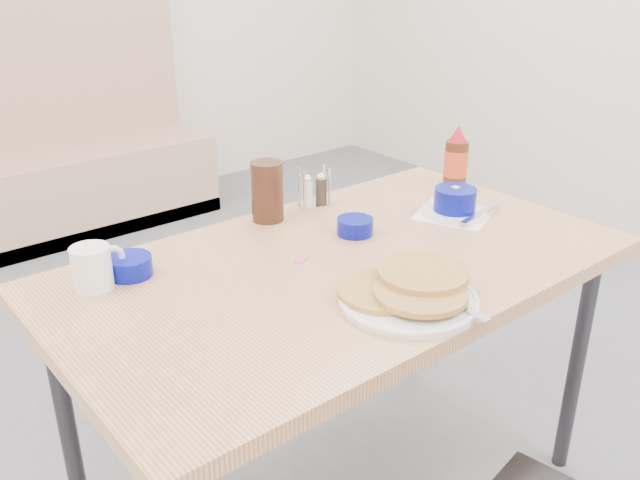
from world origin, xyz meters
TOP-DOWN VIEW (x-y plane):
  - booth_bench at (0.00, 2.78)m, footprint 1.90×0.56m
  - dining_table at (0.00, 0.25)m, footprint 1.40×0.80m
  - pancake_plate at (-0.02, 0.01)m, footprint 0.31×0.33m
  - coffee_mug at (-0.52, 0.50)m, footprint 0.13×0.09m
  - grits_setting at (0.44, 0.28)m, footprint 0.27×0.25m
  - creamer_bowl at (-0.44, 0.50)m, footprint 0.10×0.10m
  - butter_bowl at (0.13, 0.35)m, footprint 0.10×0.10m
  - amber_tumbler at (0.01, 0.58)m, footprint 0.12×0.12m
  - condiment_caddy at (0.18, 0.59)m, footprint 0.11×0.08m
  - syrup_bottle at (0.64, 0.45)m, footprint 0.07×0.07m
  - sugar_wrapper at (-0.08, 0.32)m, footprint 0.05×0.04m

SIDE VIEW (x-z plane):
  - booth_bench at x=0.00m, z-range -0.26..0.96m
  - dining_table at x=0.00m, z-range 0.32..1.08m
  - sugar_wrapper at x=-0.08m, z-range 0.76..0.76m
  - butter_bowl at x=0.13m, z-range 0.76..0.80m
  - pancake_plate at x=-0.02m, z-range 0.75..0.81m
  - creamer_bowl at x=-0.44m, z-range 0.76..0.81m
  - grits_setting at x=0.44m, z-range 0.75..0.84m
  - condiment_caddy at x=0.18m, z-range 0.74..0.86m
  - coffee_mug at x=-0.52m, z-range 0.76..0.86m
  - amber_tumbler at x=0.01m, z-range 0.76..0.93m
  - syrup_bottle at x=0.64m, z-range 0.75..0.94m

